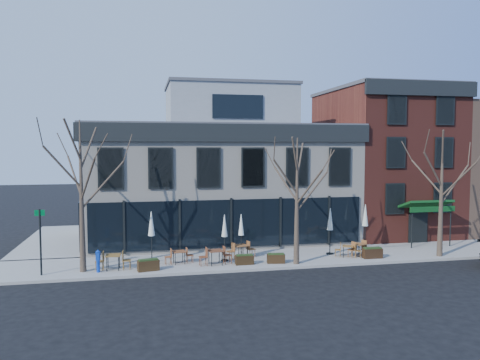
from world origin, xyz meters
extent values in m
plane|color=black|center=(0.00, 0.00, 0.00)|extent=(120.00, 120.00, 0.00)
cube|color=gray|center=(3.25, -2.15, 0.07)|extent=(33.50, 4.70, 0.15)
cube|color=gray|center=(-11.25, 6.00, 0.07)|extent=(4.50, 12.00, 0.15)
cube|color=silver|center=(0.00, 5.00, 4.00)|extent=(18.00, 10.00, 8.00)
cube|color=#47474C|center=(0.00, 5.00, 8.05)|extent=(18.30, 10.30, 0.30)
cube|color=black|center=(0.00, -0.12, 7.55)|extent=(18.30, 0.25, 1.10)
cube|color=black|center=(-9.12, 5.00, 7.55)|extent=(0.25, 10.30, 1.10)
cube|color=black|center=(0.00, -0.06, 1.90)|extent=(17.20, 0.12, 3.00)
cube|color=black|center=(-9.06, 4.00, 1.90)|extent=(0.12, 7.50, 3.00)
cube|color=gray|center=(1.00, 6.00, 9.60)|extent=(9.00, 6.50, 3.00)
cube|color=maroon|center=(13.00, 5.00, 5.50)|extent=(8.00, 10.00, 11.00)
cube|color=#47474C|center=(13.00, 5.00, 11.05)|extent=(8.20, 10.20, 0.25)
cube|color=black|center=(13.00, -0.12, 10.60)|extent=(8.20, 0.25, 1.00)
cube|color=#0D3C16|center=(13.00, -0.85, 2.90)|extent=(3.20, 1.66, 0.67)
cube|color=black|center=(13.00, -0.05, 1.25)|extent=(1.40, 0.10, 2.50)
cone|color=#382B21|center=(-8.50, -3.20, 4.11)|extent=(0.34, 0.34, 7.92)
cylinder|color=#382B21|center=(-7.43, -3.01, 4.68)|extent=(2.23, 0.50, 2.48)
cylinder|color=#382B21|center=(-8.95, -2.23, 5.14)|extent=(1.03, 2.05, 2.14)
cylinder|color=#382B21|center=(-9.34, -3.51, 5.65)|extent=(1.80, 0.75, 2.21)
cylinder|color=#382B21|center=(-8.05, -4.16, 5.05)|extent=(1.03, 2.04, 2.28)
cone|color=#382B21|center=(3.00, -3.90, 3.67)|extent=(0.34, 0.34, 7.04)
cylinder|color=#382B21|center=(3.95, -3.73, 4.18)|extent=(2.00, 0.46, 2.21)
cylinder|color=#382B21|center=(2.60, -3.04, 4.59)|extent=(0.93, 1.84, 1.91)
cylinder|color=#382B21|center=(2.25, -4.17, 5.04)|extent=(1.61, 0.68, 1.97)
cylinder|color=#382B21|center=(3.40, -4.76, 4.51)|extent=(0.93, 1.83, 2.03)
cone|color=#382B21|center=(12.00, -3.90, 3.89)|extent=(0.34, 0.34, 7.48)
cylinder|color=#382B21|center=(13.01, -3.72, 4.43)|extent=(2.12, 0.48, 2.35)
cylinder|color=#382B21|center=(11.57, -2.99, 4.86)|extent=(0.98, 1.94, 2.03)
cylinder|color=#382B21|center=(11.20, -4.19, 5.35)|extent=(1.71, 0.71, 2.09)
cylinder|color=#382B21|center=(12.42, -4.81, 4.78)|extent=(0.98, 1.94, 2.16)
cylinder|color=black|center=(-10.50, -3.50, 1.85)|extent=(0.10, 0.10, 3.40)
cube|color=#005926|center=(-10.50, -3.50, 3.35)|extent=(0.50, 0.04, 0.30)
cylinder|color=#0E38B6|center=(-7.71, -3.51, 0.47)|extent=(0.18, 0.18, 0.64)
cube|color=#0E38B6|center=(-7.71, -3.51, 1.01)|extent=(0.23, 0.21, 0.46)
cone|color=#0E38B6|center=(-7.71, -3.51, 1.29)|extent=(0.24, 0.24, 0.11)
cube|color=brown|center=(-6.97, -3.19, 0.94)|extent=(0.78, 0.78, 0.04)
cylinder|color=black|center=(-7.28, -3.48, 0.54)|extent=(0.04, 0.04, 0.77)
cylinder|color=black|center=(-6.68, -3.50, 0.54)|extent=(0.04, 0.04, 0.77)
cylinder|color=black|center=(-7.26, -2.88, 0.54)|extent=(0.04, 0.04, 0.77)
cylinder|color=black|center=(-6.66, -2.90, 0.54)|extent=(0.04, 0.04, 0.77)
cube|color=brown|center=(-3.44, -2.55, 0.83)|extent=(0.73, 0.73, 0.04)
cylinder|color=black|center=(-3.67, -2.84, 0.49)|extent=(0.04, 0.04, 0.67)
cylinder|color=black|center=(-3.15, -2.78, 0.49)|extent=(0.04, 0.04, 0.67)
cylinder|color=black|center=(-3.73, -2.32, 0.49)|extent=(0.04, 0.04, 0.67)
cylinder|color=black|center=(-3.21, -2.26, 0.49)|extent=(0.04, 0.04, 0.67)
cube|color=brown|center=(-1.48, -3.22, 0.93)|extent=(0.83, 0.83, 0.04)
cylinder|color=black|center=(-1.74, -3.55, 0.54)|extent=(0.04, 0.04, 0.77)
cylinder|color=black|center=(-1.14, -3.48, 0.54)|extent=(0.04, 0.04, 0.77)
cylinder|color=black|center=(-1.81, -2.95, 0.54)|extent=(0.04, 0.04, 0.77)
cylinder|color=black|center=(-1.21, -2.88, 0.54)|extent=(0.04, 0.04, 0.77)
cube|color=brown|center=(0.21, -2.04, 0.92)|extent=(0.91, 0.91, 0.04)
cylinder|color=black|center=(0.01, -2.40, 0.53)|extent=(0.04, 0.04, 0.76)
cylinder|color=black|center=(0.58, -2.24, 0.53)|extent=(0.04, 0.04, 0.76)
cylinder|color=black|center=(-0.15, -1.84, 0.53)|extent=(0.04, 0.04, 0.76)
cylinder|color=black|center=(0.41, -1.67, 0.53)|extent=(0.04, 0.04, 0.76)
cube|color=brown|center=(6.50, -3.01, 0.80)|extent=(0.83, 0.83, 0.04)
cylinder|color=black|center=(6.17, -3.13, 0.47)|extent=(0.04, 0.04, 0.64)
cylinder|color=black|center=(6.62, -3.35, 0.47)|extent=(0.04, 0.04, 0.64)
cylinder|color=black|center=(6.38, -2.68, 0.47)|extent=(0.04, 0.04, 0.64)
cylinder|color=black|center=(6.83, -2.89, 0.47)|extent=(0.04, 0.04, 0.64)
cube|color=brown|center=(7.28, -2.89, 0.86)|extent=(0.90, 0.90, 0.04)
cylinder|color=black|center=(7.14, -3.25, 0.50)|extent=(0.04, 0.04, 0.70)
cylinder|color=black|center=(7.64, -3.03, 0.50)|extent=(0.04, 0.04, 0.70)
cylinder|color=black|center=(6.92, -2.76, 0.50)|extent=(0.04, 0.04, 0.70)
cylinder|color=black|center=(7.42, -2.53, 0.50)|extent=(0.04, 0.04, 0.70)
cylinder|color=black|center=(-4.93, -1.99, 0.18)|extent=(0.46, 0.46, 0.06)
cylinder|color=black|center=(-4.93, -1.99, 1.31)|extent=(0.05, 0.05, 2.32)
cone|color=silver|center=(-4.93, -1.99, 2.37)|extent=(0.38, 0.38, 1.37)
cylinder|color=black|center=(-0.84, -2.48, 0.18)|extent=(0.43, 0.43, 0.06)
cylinder|color=black|center=(-0.84, -2.48, 1.22)|extent=(0.05, 0.05, 2.14)
cone|color=beige|center=(-0.84, -2.48, 2.20)|extent=(0.35, 0.35, 1.27)
cylinder|color=black|center=(0.24, -1.99, 0.18)|extent=(0.41, 0.41, 0.06)
cylinder|color=black|center=(0.24, -1.99, 1.19)|extent=(0.05, 0.05, 2.07)
cone|color=white|center=(0.24, -1.99, 2.13)|extent=(0.34, 0.34, 1.23)
cylinder|color=black|center=(5.74, -2.11, 0.18)|extent=(0.45, 0.45, 0.06)
cylinder|color=black|center=(5.74, -2.11, 1.28)|extent=(0.05, 0.05, 2.26)
cone|color=beige|center=(5.74, -2.11, 2.31)|extent=(0.37, 0.37, 1.34)
cylinder|color=black|center=(8.38, -1.44, 0.18)|extent=(0.47, 0.47, 0.06)
cylinder|color=black|center=(8.38, -1.44, 1.31)|extent=(0.05, 0.05, 2.33)
cone|color=silver|center=(8.38, -1.44, 2.37)|extent=(0.38, 0.38, 1.38)
cube|color=#322210|center=(-5.14, -3.76, 0.43)|extent=(1.18, 0.66, 0.56)
cube|color=#1E3314|center=(-5.14, -3.76, 0.73)|extent=(1.06, 0.55, 0.09)
cube|color=black|center=(0.11, -3.50, 0.40)|extent=(1.01, 0.41, 0.50)
cube|color=#1E3314|center=(0.11, -3.50, 0.67)|extent=(0.91, 0.33, 0.08)
cube|color=black|center=(1.91, -3.56, 0.40)|extent=(1.05, 0.56, 0.50)
cube|color=#1E3314|center=(1.91, -3.56, 0.67)|extent=(0.94, 0.47, 0.08)
cube|color=black|center=(7.79, -3.57, 0.44)|extent=(1.15, 0.46, 0.57)
cube|color=#1E3314|center=(7.79, -3.57, 0.74)|extent=(1.03, 0.37, 0.09)
camera|label=1|loc=(-5.36, -28.50, 6.68)|focal=35.00mm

